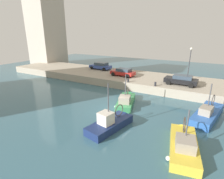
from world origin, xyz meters
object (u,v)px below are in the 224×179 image
parked_car_red (123,72)px  mooring_bollard_south (155,84)px  fishing_boat_blue (208,116)px  quay_streetlamp (190,58)px  fishing_boat_yellow (183,146)px  parked_car_blue (101,66)px  parked_car_black (181,80)px  mooring_bollard_mid (128,80)px  fishing_boat_green (126,102)px  fishing_boat_navy (112,125)px

parked_car_red → mooring_bollard_south: bearing=-116.2°
fishing_boat_blue → mooring_bollard_south: (4.02, 6.60, 1.38)m
fishing_boat_blue → quay_streetlamp: (9.67, 3.25, 4.36)m
fishing_boat_yellow → mooring_bollard_south: 11.82m
fishing_boat_blue → parked_car_blue: bearing=62.6°
parked_car_black → mooring_bollard_mid: bearing=108.7°
parked_car_blue → quay_streetlamp: 16.08m
fishing_boat_green → parked_car_blue: fishing_boat_green is taller
fishing_boat_blue → parked_car_red: bearing=61.1°
parked_car_red → quay_streetlamp: bearing=-75.3°
mooring_bollard_mid → quay_streetlamp: 9.74m
fishing_boat_navy → parked_car_blue: bearing=35.6°
fishing_boat_yellow → quay_streetlamp: bearing=6.4°
parked_car_black → mooring_bollard_mid: 7.33m
parked_car_black → parked_car_red: (0.77, 9.25, -0.04)m
fishing_boat_green → quay_streetlamp: 12.49m
fishing_boat_blue → mooring_bollard_south: 7.85m
quay_streetlamp → mooring_bollard_south: bearing=149.3°
fishing_boat_navy → mooring_bollard_mid: 11.01m
parked_car_red → parked_car_black: bearing=-94.8°
fishing_boat_navy → parked_car_blue: size_ratio=1.31×
fishing_boat_yellow → parked_car_blue: (16.45, 17.69, 1.78)m
fishing_boat_yellow → mooring_bollard_south: size_ratio=10.94×
fishing_boat_green → quay_streetlamp: size_ratio=1.24×
parked_car_blue → fishing_boat_green: bearing=-135.5°
fishing_boat_navy → fishing_boat_blue: size_ratio=0.81×
fishing_boat_green → fishing_boat_blue: (0.71, -8.68, -0.02)m
fishing_boat_blue → parked_car_black: fishing_boat_blue is taller
parked_car_red → mooring_bollard_south: parked_car_red is taller
parked_car_blue → parked_car_black: bearing=-103.0°
fishing_boat_green → parked_car_red: 9.10m
fishing_boat_blue → mooring_bollard_south: size_ratio=12.71×
parked_car_blue → mooring_bollard_mid: size_ratio=7.80×
parked_car_black → quay_streetlamp: (3.30, -0.42, 2.55)m
parked_car_black → parked_car_red: parked_car_black is taller
quay_streetlamp → fishing_boat_green: bearing=152.4°
parked_car_black → mooring_bollard_mid: (-2.35, 6.93, -0.43)m
fishing_boat_yellow → parked_car_black: (12.89, 2.25, 1.79)m
fishing_boat_yellow → quay_streetlamp: 16.86m
mooring_bollard_south → mooring_bollard_mid: size_ratio=1.00×
fishing_boat_green → quay_streetlamp: (10.38, -5.43, 4.33)m
fishing_boat_yellow → fishing_boat_green: bearing=51.3°
fishing_boat_blue → fishing_boat_green: bearing=94.7°
fishing_boat_blue → parked_car_red: (7.14, 12.92, 1.77)m
fishing_boat_navy → fishing_boat_blue: 9.82m
fishing_boat_navy → quay_streetlamp: 17.19m
parked_car_black → mooring_bollard_mid: parked_car_black is taller
fishing_boat_green → mooring_bollard_south: (4.73, -2.08, 1.36)m
fishing_boat_green → fishing_boat_yellow: (-5.81, -7.25, -0.00)m
fishing_boat_green → mooring_bollard_south: bearing=-23.7°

